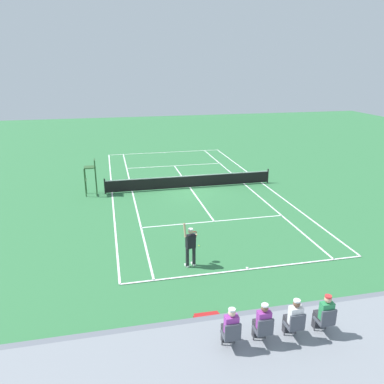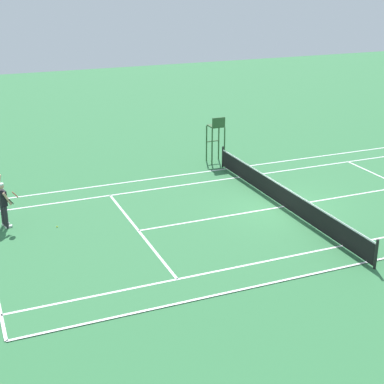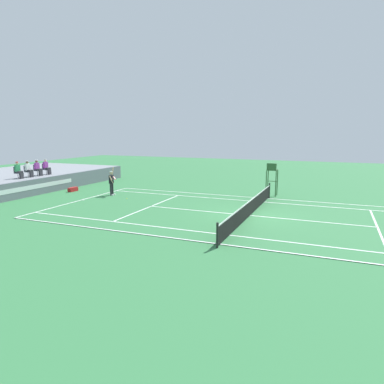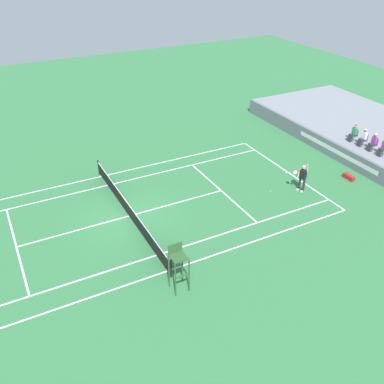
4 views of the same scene
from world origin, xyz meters
TOP-DOWN VIEW (x-y plane):
  - ground_plane at (0.00, 0.00)m, footprint 80.00×80.00m
  - court at (0.00, 0.00)m, footprint 11.08×23.88m
  - net at (0.00, 0.00)m, footprint 11.98×0.10m
  - tennis_player at (2.38, 11.05)m, footprint 0.74×0.76m
  - tennis_ball at (1.56, 9.22)m, footprint 0.07×0.07m
  - umpire_chair at (6.78, 0.00)m, footprint 0.77×0.77m

SIDE VIEW (x-z plane):
  - ground_plane at x=0.00m, z-range 0.00..0.00m
  - court at x=0.00m, z-range 0.00..0.02m
  - tennis_ball at x=1.56m, z-range 0.00..0.07m
  - net at x=0.00m, z-range -0.01..1.06m
  - tennis_player at x=2.38m, z-range -0.05..2.04m
  - umpire_chair at x=6.78m, z-range 0.34..2.78m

